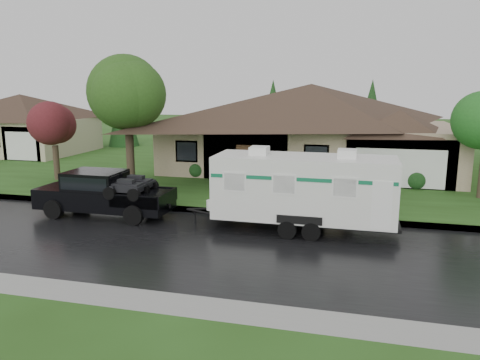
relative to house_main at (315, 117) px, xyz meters
name	(u,v)px	position (x,y,z in m)	size (l,w,h in m)	color
ground	(221,229)	(-2.29, -13.84, -3.59)	(140.00, 140.00, 0.00)	#264A17
road	(205,245)	(-2.29, -15.84, -3.59)	(140.00, 8.00, 0.01)	black
curb	(235,213)	(-2.29, -11.59, -3.52)	(140.00, 0.50, 0.15)	gray
lawn	(282,166)	(-2.29, 1.16, -3.52)	(140.00, 26.00, 0.15)	#264A17
house_main	(315,117)	(0.00, 0.00, 0.00)	(19.44, 10.80, 6.90)	gray
house_far	(23,119)	(-24.07, 2.02, -0.62)	(10.80, 8.64, 5.80)	tan
tree_left_green	(128,98)	(-9.33, -7.76, 1.37)	(4.19, 4.19, 6.93)	#382B1E
tree_red	(54,126)	(-14.41, -7.28, -0.24)	(2.79, 2.79, 4.62)	#382B1E
shrub_row	(300,174)	(-0.29, -4.54, -2.94)	(13.60, 1.00, 1.00)	#143814
pickup_truck	(102,192)	(-7.89, -13.24, -2.53)	(5.94, 2.26, 1.98)	black
travel_trailer	(304,188)	(0.92, -13.24, -1.85)	(7.32, 2.57, 3.29)	silver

